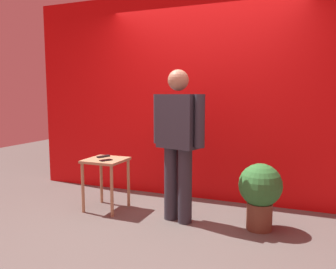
{
  "coord_description": "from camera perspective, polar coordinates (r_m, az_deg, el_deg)",
  "views": [
    {
      "loc": [
        1.2,
        -2.95,
        1.39
      ],
      "look_at": [
        -0.19,
        0.55,
        0.93
      ],
      "focal_mm": 35.8,
      "sensor_mm": 36.0,
      "label": 1
    }
  ],
  "objects": [
    {
      "name": "ground_plane",
      "position": [
        3.48,
        -0.39,
        -16.58
      ],
      "size": [
        12.0,
        12.0,
        0.0
      ],
      "primitive_type": "plane",
      "color": "#59544F"
    },
    {
      "name": "back_wall_red",
      "position": [
        4.42,
        6.01,
        6.48
      ],
      "size": [
        5.03,
        0.12,
        2.71
      ],
      "primitive_type": "cube",
      "color": "red",
      "rests_on": "ground_plane"
    },
    {
      "name": "standing_person",
      "position": [
        3.59,
        1.73,
        -0.57
      ],
      "size": [
        0.65,
        0.33,
        1.64
      ],
      "color": "#2D2D38",
      "rests_on": "ground_plane"
    },
    {
      "name": "side_table",
      "position": [
        4.09,
        -10.53,
        -5.73
      ],
      "size": [
        0.45,
        0.45,
        0.62
      ],
      "color": "tan",
      "rests_on": "ground_plane"
    },
    {
      "name": "cell_phone",
      "position": [
        3.96,
        -10.53,
        -4.31
      ],
      "size": [
        0.13,
        0.16,
        0.01
      ],
      "primitive_type": "cube",
      "rotation": [
        0.0,
        0.0,
        -0.5
      ],
      "color": "black",
      "rests_on": "side_table"
    },
    {
      "name": "tv_remote",
      "position": [
        4.17,
        -10.94,
        -3.68
      ],
      "size": [
        0.1,
        0.17,
        0.02
      ],
      "primitive_type": "cube",
      "rotation": [
        0.0,
        0.0,
        -0.37
      ],
      "color": "black",
      "rests_on": "side_table"
    },
    {
      "name": "potted_plant",
      "position": [
        3.58,
        15.41,
        -9.21
      ],
      "size": [
        0.44,
        0.44,
        0.69
      ],
      "color": "brown",
      "rests_on": "ground_plane"
    }
  ]
}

